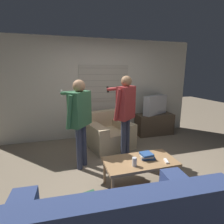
# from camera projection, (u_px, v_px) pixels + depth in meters

# --- Properties ---
(ground_plane) EXTENTS (16.00, 16.00, 0.00)m
(ground_plane) POSITION_uv_depth(u_px,v_px,m) (124.00, 175.00, 2.98)
(ground_plane) COLOR #7F705B
(wall_back) EXTENTS (5.20, 0.08, 2.55)m
(wall_back) POSITION_uv_depth(u_px,v_px,m) (99.00, 89.00, 4.60)
(wall_back) COLOR #BCB7A8
(wall_back) RESTS_ON ground_plane
(armchair_beige) EXTENTS (1.12, 1.10, 0.79)m
(armchair_beige) POSITION_uv_depth(u_px,v_px,m) (108.00, 133.00, 4.16)
(armchair_beige) COLOR #C6B289
(armchair_beige) RESTS_ON ground_plane
(coffee_table) EXTENTS (1.07, 0.54, 0.44)m
(coffee_table) POSITION_uv_depth(u_px,v_px,m) (140.00, 163.00, 2.61)
(coffee_table) COLOR #9E754C
(coffee_table) RESTS_ON ground_plane
(tv_stand) EXTENTS (1.03, 0.44, 0.58)m
(tv_stand) POSITION_uv_depth(u_px,v_px,m) (154.00, 124.00, 4.93)
(tv_stand) COLOR #4C3D2D
(tv_stand) RESTS_ON ground_plane
(tv) EXTENTS (0.82, 0.53, 0.52)m
(tv) POSITION_uv_depth(u_px,v_px,m) (155.00, 105.00, 4.81)
(tv) COLOR #B2B2B7
(tv) RESTS_ON tv_stand
(person_left_standing) EXTENTS (0.54, 0.82, 1.60)m
(person_left_standing) POSITION_uv_depth(u_px,v_px,m) (80.00, 113.00, 3.04)
(person_left_standing) COLOR #33384C
(person_left_standing) RESTS_ON ground_plane
(person_right_standing) EXTENTS (0.51, 0.84, 1.66)m
(person_right_standing) POSITION_uv_depth(u_px,v_px,m) (125.00, 108.00, 3.36)
(person_right_standing) COLOR #33384C
(person_right_standing) RESTS_ON ground_plane
(book_stack) EXTENTS (0.24, 0.18, 0.09)m
(book_stack) POSITION_uv_depth(u_px,v_px,m) (147.00, 156.00, 2.64)
(book_stack) COLOR #284C89
(book_stack) RESTS_ON coffee_table
(soda_can) EXTENTS (0.07, 0.07, 0.13)m
(soda_can) POSITION_uv_depth(u_px,v_px,m) (134.00, 162.00, 2.43)
(soda_can) COLOR silver
(soda_can) RESTS_ON coffee_table
(spare_remote) EXTENTS (0.07, 0.14, 0.02)m
(spare_remote) POSITION_uv_depth(u_px,v_px,m) (166.00, 161.00, 2.56)
(spare_remote) COLOR white
(spare_remote) RESTS_ON coffee_table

